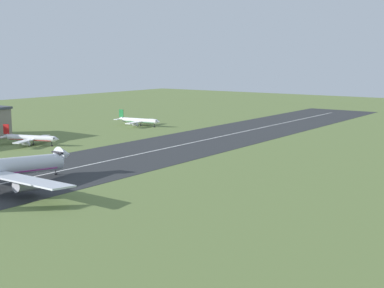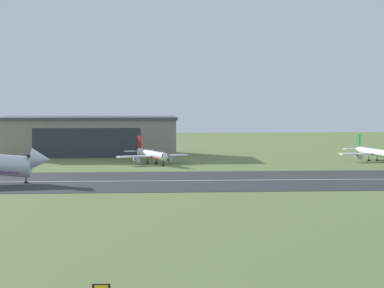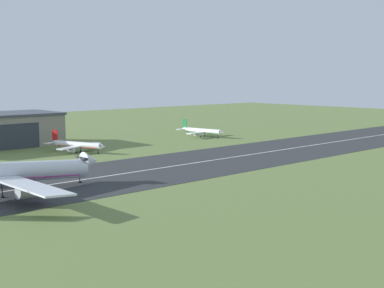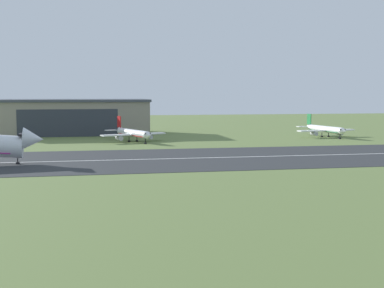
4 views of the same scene
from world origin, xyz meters
name	(u,v)px [view 1 (image 1 of 4)]	position (x,y,z in m)	size (l,w,h in m)	color
ground_plane	(322,178)	(0.00, 64.92, 0.00)	(618.45, 618.45, 0.00)	olive
runway_strip	(142,153)	(0.00, 129.85, 0.03)	(378.45, 42.57, 0.06)	#2B2D30
runway_centreline	(142,153)	(0.00, 129.85, 0.07)	(340.60, 0.70, 0.01)	silver
airplane_parked_west	(139,121)	(54.90, 180.40, 2.60)	(21.49, 23.95, 7.56)	white
airplane_parked_centre	(31,138)	(-11.45, 175.26, 2.62)	(20.66, 24.28, 7.59)	white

